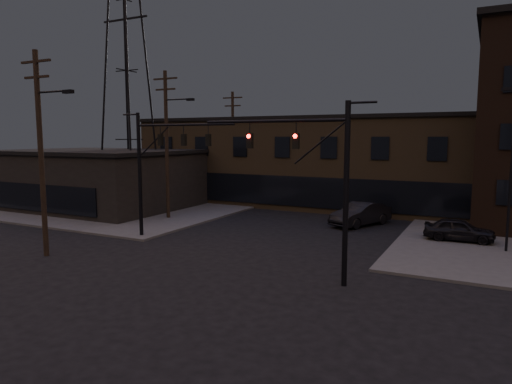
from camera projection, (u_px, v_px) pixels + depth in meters
ground at (161, 294)px, 18.98m from camera, size 140.00×140.00×0.00m
sidewalk_nw at (129, 198)px, 48.36m from camera, size 30.00×30.00×0.15m
building_row at (348, 163)px, 43.24m from camera, size 40.00×12.00×8.00m
building_left at (98, 180)px, 41.86m from camera, size 16.00×12.00×5.00m
traffic_signal_near at (321, 173)px, 19.94m from camera, size 7.12×0.24×8.00m
traffic_signal_far at (155, 161)px, 28.48m from camera, size 7.12×0.24×8.00m
utility_pole_near at (41, 148)px, 24.30m from camera, size 3.70×0.28×11.00m
utility_pole_mid at (167, 142)px, 35.33m from camera, size 3.70×0.28×11.50m
utility_pole_far at (233, 144)px, 46.46m from camera, size 2.20×0.28×11.00m
transmission_tower at (127, 70)px, 41.52m from camera, size 7.00×7.00×25.00m
lot_light_a at (512, 155)px, 24.81m from camera, size 1.50×0.28×9.14m
parked_car_lot_a at (459, 230)px, 27.91m from camera, size 4.11×1.76×1.38m
car_crossing at (361, 214)px, 33.49m from camera, size 3.76×5.46×1.71m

